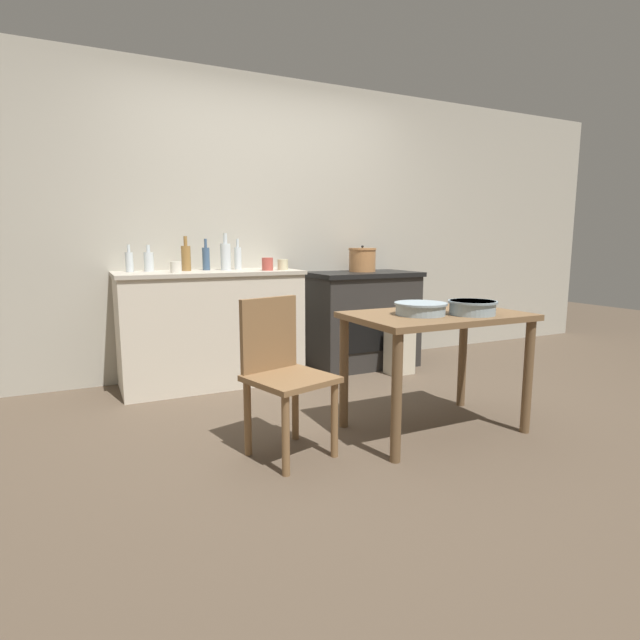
# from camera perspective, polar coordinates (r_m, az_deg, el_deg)

# --- Properties ---
(ground_plane) EXTENTS (14.00, 14.00, 0.00)m
(ground_plane) POSITION_cam_1_polar(r_m,az_deg,el_deg) (3.29, 3.52, -11.39)
(ground_plane) COLOR brown
(wall_back) EXTENTS (8.00, 0.07, 2.55)m
(wall_back) POSITION_cam_1_polar(r_m,az_deg,el_deg) (4.54, -6.36, 10.53)
(wall_back) COLOR #B2AD9E
(wall_back) RESTS_ON ground_plane
(counter_cabinet) EXTENTS (1.44, 0.61, 0.91)m
(counter_cabinet) POSITION_cam_1_polar(r_m,az_deg,el_deg) (4.11, -12.36, -0.87)
(counter_cabinet) COLOR beige
(counter_cabinet) RESTS_ON ground_plane
(stove) EXTENTS (0.99, 0.63, 0.87)m
(stove) POSITION_cam_1_polar(r_m,az_deg,el_deg) (4.64, 4.76, 0.14)
(stove) COLOR #2D2B28
(stove) RESTS_ON ground_plane
(work_table) EXTENTS (1.04, 0.66, 0.72)m
(work_table) POSITION_cam_1_polar(r_m,az_deg,el_deg) (3.06, 13.12, -1.33)
(work_table) COLOR brown
(work_table) RESTS_ON ground_plane
(chair) EXTENTS (0.50, 0.50, 0.84)m
(chair) POSITION_cam_1_polar(r_m,az_deg,el_deg) (2.70, -4.31, -5.82)
(chair) COLOR olive
(chair) RESTS_ON ground_plane
(flour_sack) EXTENTS (0.23, 0.16, 0.39)m
(flour_sack) POSITION_cam_1_polar(r_m,az_deg,el_deg) (4.41, 9.07, -3.57)
(flour_sack) COLOR beige
(flour_sack) RESTS_ON ground_plane
(stock_pot) EXTENTS (0.26, 0.26, 0.24)m
(stock_pot) POSITION_cam_1_polar(r_m,az_deg,el_deg) (4.64, 4.86, 6.88)
(stock_pot) COLOR #B77A47
(stock_pot) RESTS_ON stove
(mixing_bowl_large) EXTENTS (0.30, 0.30, 0.07)m
(mixing_bowl_large) POSITION_cam_1_polar(r_m,az_deg,el_deg) (2.95, 11.41, 1.36)
(mixing_bowl_large) COLOR #93A8B2
(mixing_bowl_large) RESTS_ON work_table
(mixing_bowl_small) EXTENTS (0.28, 0.28, 0.08)m
(mixing_bowl_small) POSITION_cam_1_polar(r_m,az_deg,el_deg) (3.03, 17.02, 1.45)
(mixing_bowl_small) COLOR #93A8B2
(mixing_bowl_small) RESTS_ON work_table
(bottle_far_left) EXTENTS (0.07, 0.07, 0.21)m
(bottle_far_left) POSITION_cam_1_polar(r_m,az_deg,el_deg) (4.12, -18.98, 6.38)
(bottle_far_left) COLOR silver
(bottle_far_left) RESTS_ON counter_cabinet
(bottle_left) EXTENTS (0.07, 0.07, 0.27)m
(bottle_left) POSITION_cam_1_polar(r_m,az_deg,el_deg) (4.13, -15.06, 6.91)
(bottle_left) COLOR olive
(bottle_left) RESTS_ON counter_cabinet
(bottle_mid_left) EXTENTS (0.08, 0.08, 0.30)m
(bottle_mid_left) POSITION_cam_1_polar(r_m,az_deg,el_deg) (4.15, -10.73, 7.20)
(bottle_mid_left) COLOR silver
(bottle_mid_left) RESTS_ON counter_cabinet
(bottle_center_left) EXTENTS (0.06, 0.06, 0.21)m
(bottle_center_left) POSITION_cam_1_polar(r_m,az_deg,el_deg) (4.10, -20.96, 6.27)
(bottle_center_left) COLOR silver
(bottle_center_left) RESTS_ON counter_cabinet
(bottle_center) EXTENTS (0.06, 0.06, 0.25)m
(bottle_center) POSITION_cam_1_polar(r_m,az_deg,el_deg) (4.27, -9.37, 7.06)
(bottle_center) COLOR silver
(bottle_center) RESTS_ON counter_cabinet
(bottle_center_right) EXTENTS (0.06, 0.06, 0.25)m
(bottle_center_right) POSITION_cam_1_polar(r_m,az_deg,el_deg) (4.19, -12.90, 6.91)
(bottle_center_right) COLOR #3D5675
(bottle_center_right) RESTS_ON counter_cabinet
(cup_mid_right) EXTENTS (0.09, 0.09, 0.09)m
(cup_mid_right) POSITION_cam_1_polar(r_m,az_deg,el_deg) (4.14, -4.27, 6.33)
(cup_mid_right) COLOR beige
(cup_mid_right) RESTS_ON counter_cabinet
(cup_right) EXTENTS (0.09, 0.09, 0.10)m
(cup_right) POSITION_cam_1_polar(r_m,az_deg,el_deg) (4.06, -6.03, 6.38)
(cup_right) COLOR #B74C42
(cup_right) RESTS_ON counter_cabinet
(cup_far_right) EXTENTS (0.08, 0.08, 0.08)m
(cup_far_right) POSITION_cam_1_polar(r_m,az_deg,el_deg) (3.87, -16.15, 5.80)
(cup_far_right) COLOR silver
(cup_far_right) RESTS_ON counter_cabinet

